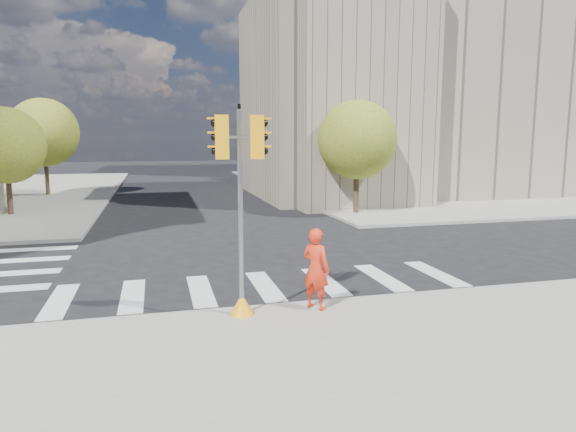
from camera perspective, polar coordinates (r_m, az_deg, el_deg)
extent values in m
plane|color=black|center=(16.60, -3.69, -5.86)|extent=(160.00, 160.00, 0.00)
cube|color=gray|center=(47.87, 14.27, 3.51)|extent=(28.00, 40.00, 0.15)
cube|color=gray|center=(41.10, 14.98, 12.35)|extent=(26.00, 14.00, 14.00)
cube|color=gray|center=(33.17, 6.92, 13.52)|extent=(8.00, 8.00, 14.00)
cube|color=#9EA0A3|center=(63.89, 9.20, 18.34)|extent=(20.00, 18.00, 30.00)
cylinder|color=#382616|center=(30.88, -28.53, 1.90)|extent=(0.28, 0.28, 2.17)
sphere|color=#397722|center=(30.73, -28.89, 6.88)|extent=(4.00, 4.00, 4.00)
cylinder|color=#382616|center=(40.59, -25.20, 3.83)|extent=(0.28, 0.28, 2.62)
sphere|color=#397722|center=(40.50, -25.50, 8.38)|extent=(4.80, 4.80, 4.80)
cylinder|color=#382616|center=(28.00, 7.58, 2.51)|extent=(0.28, 0.28, 2.38)
sphere|color=#397722|center=(27.84, 7.70, 8.39)|extent=(4.20, 4.20, 4.20)
cylinder|color=#382616|center=(39.33, 0.99, 4.44)|extent=(0.28, 0.28, 2.52)
sphere|color=#397722|center=(39.22, 1.00, 8.96)|extent=(4.60, 4.60, 4.60)
cylinder|color=#382616|center=(50.98, -2.63, 5.27)|extent=(0.28, 0.28, 2.27)
sphere|color=#397722|center=(50.89, -2.65, 8.34)|extent=(4.00, 4.00, 4.00)
cylinder|color=black|center=(31.76, 5.79, 8.61)|extent=(0.12, 0.12, 8.00)
cube|color=black|center=(32.00, 5.91, 15.79)|extent=(0.35, 0.18, 0.22)
cylinder|color=black|center=(45.15, -0.44, 8.66)|extent=(0.12, 0.12, 8.00)
cube|color=black|center=(45.33, -0.44, 13.72)|extent=(0.35, 0.18, 0.22)
cone|color=#FAA50D|center=(11.93, -5.14, -9.74)|extent=(0.56, 0.56, 0.50)
cylinder|color=gray|center=(11.45, -5.28, 0.11)|extent=(0.11, 0.11, 4.63)
cylinder|color=black|center=(11.34, -5.45, 12.00)|extent=(0.07, 0.07, 0.12)
cylinder|color=gray|center=(11.32, -5.40, 8.71)|extent=(0.90, 0.17, 0.06)
cube|color=#FAA50D|center=(11.31, -7.35, 8.68)|extent=(0.32, 0.25, 0.95)
cube|color=#FAA50D|center=(11.35, -3.46, 8.74)|extent=(0.32, 0.25, 0.95)
imported|color=red|center=(12.14, 3.12, -5.86)|extent=(0.81, 0.84, 1.94)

